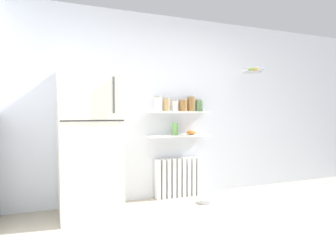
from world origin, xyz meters
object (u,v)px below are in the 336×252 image
storage_jar_0 (158,104)px  hanging_fruit_basket (253,70)px  storage_jar_4 (191,104)px  storage_jar_2 (175,106)px  storage_jar_5 (199,105)px  refrigerator (89,142)px  shelf_bowl (191,132)px  vase (175,129)px  storage_jar_3 (183,105)px  storage_jar_1 (166,104)px  radiator (178,178)px  pet_food_bowl (205,201)px

storage_jar_0 → hanging_fruit_basket: (1.41, -0.25, 0.51)m
storage_jar_4 → hanging_fruit_basket: (0.89, -0.25, 0.50)m
storage_jar_2 → storage_jar_5: (0.39, -0.00, 0.01)m
refrigerator → shelf_bowl: 1.51m
storage_jar_0 → vase: (0.27, 0.00, -0.36)m
storage_jar_3 → shelf_bowl: storage_jar_3 is taller
refrigerator → storage_jar_1: (1.09, 0.25, 0.47)m
storage_jar_1 → hanging_fruit_basket: hanging_fruit_basket is taller
radiator → storage_jar_0: bearing=-174.7°
radiator → hanging_fruit_basket: size_ratio=2.01×
radiator → refrigerator: bearing=-167.9°
refrigerator → storage_jar_1: bearing=12.6°
refrigerator → storage_jar_2: bearing=11.3°
storage_jar_3 → pet_food_bowl: size_ratio=1.03×
storage_jar_3 → vase: size_ratio=1.01×
storage_jar_3 → storage_jar_5: bearing=-0.0°
pet_food_bowl → hanging_fruit_basket: size_ratio=0.50×
refrigerator → storage_jar_3: 1.45m
radiator → storage_jar_1: bearing=-171.2°
storage_jar_2 → vase: 0.33m
storage_jar_1 → storage_jar_2: storage_jar_1 is taller
storage_jar_0 → pet_food_bowl: size_ratio=1.22×
vase → refrigerator: bearing=-168.7°
radiator → pet_food_bowl: 0.54m
storage_jar_4 → vase: storage_jar_4 is taller
vase → hanging_fruit_basket: 1.45m
shelf_bowl → hanging_fruit_basket: bearing=-15.7°
storage_jar_4 → refrigerator: bearing=-170.6°
storage_jar_2 → pet_food_bowl: bearing=-53.4°
radiator → storage_jar_5: 1.10m
storage_jar_5 → hanging_fruit_basket: size_ratio=0.52×
shelf_bowl → storage_jar_1: bearing=180.0°
pet_food_bowl → storage_jar_2: bearing=126.6°
pet_food_bowl → hanging_fruit_basket: 2.03m
refrigerator → storage_jar_0: size_ratio=8.39×
storage_jar_2 → pet_food_bowl: (0.29, -0.38, -1.30)m
storage_jar_3 → storage_jar_5: (0.26, -0.00, 0.00)m
refrigerator → storage_jar_4: 1.58m
refrigerator → pet_food_bowl: refrigerator is taller
refrigerator → storage_jar_1: refrigerator is taller
storage_jar_1 → storage_jar_5: 0.52m
radiator → hanging_fruit_basket: 1.93m
storage_jar_1 → hanging_fruit_basket: size_ratio=0.57×
refrigerator → radiator: refrigerator is taller
radiator → storage_jar_2: storage_jar_2 is taller
storage_jar_2 → storage_jar_3: (0.13, 0.00, 0.01)m
storage_jar_2 → vase: (0.01, 0.00, -0.33)m
storage_jar_5 → vase: size_ratio=1.02×
vase → pet_food_bowl: bearing=-54.3°
storage_jar_2 → shelf_bowl: size_ratio=1.14×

